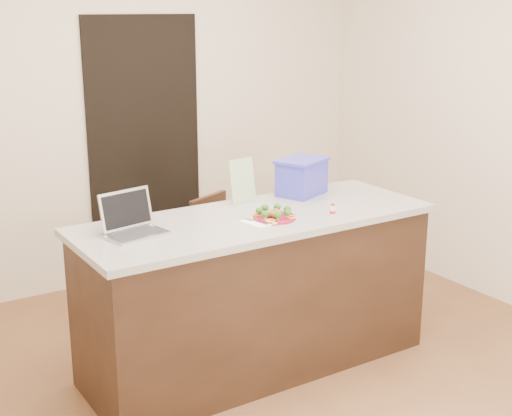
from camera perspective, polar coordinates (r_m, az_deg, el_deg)
ground at (r=4.17m, az=1.91°, el=-13.69°), size 4.00×4.00×0.00m
room_shell at (r=3.65m, az=2.15°, el=9.00°), size 4.00×4.00×4.00m
doorway at (r=5.52m, az=-8.86°, el=4.64°), size 0.90×0.02×2.00m
island at (r=4.15m, az=0.01°, el=-6.70°), size 2.06×0.76×0.92m
plate at (r=3.94m, az=1.46°, el=-0.75°), size 0.24×0.24×0.02m
meatballs at (r=3.94m, az=1.41°, el=-0.42°), size 0.10×0.09×0.04m
broccoli at (r=3.93m, az=1.47°, el=-0.22°), size 0.20×0.20×0.04m
pepper_rings at (r=3.94m, az=1.47°, el=-0.63°), size 0.19×0.19×0.01m
napkin at (r=3.88m, az=0.33°, el=-1.10°), size 0.20×0.20×0.01m
fork at (r=3.88m, az=0.00°, el=-1.02°), size 0.04×0.16×0.00m
knife at (r=3.88m, az=0.86°, el=-1.00°), size 0.03×0.21×0.01m
yogurt_bottle at (r=4.02m, az=6.15°, el=-0.23°), size 0.03×0.03×0.07m
laptop at (r=3.74m, az=-9.99°, el=-1.12°), size 0.34×0.29×0.21m
leaflet at (r=4.25m, az=-1.08°, el=2.20°), size 0.19×0.08×0.26m
blue_box at (r=4.44m, az=3.68°, el=2.53°), size 0.38×0.33×0.23m
chair at (r=4.82m, az=-3.27°, el=-3.35°), size 0.48×0.50×0.83m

